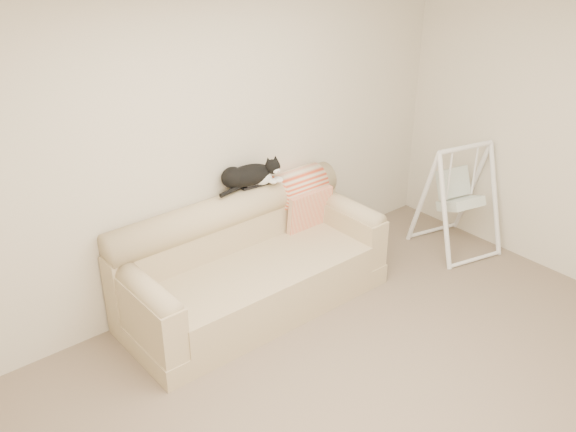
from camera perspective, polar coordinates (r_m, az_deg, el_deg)
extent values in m
plane|color=brown|center=(4.49, 8.76, -16.85)|extent=(5.00, 5.00, 0.00)
cube|color=beige|center=(5.10, -7.08, 6.24)|extent=(5.00, 0.04, 2.60)
cube|color=white|center=(3.30, 12.01, 17.78)|extent=(5.00, 4.00, 0.02)
cube|color=tan|center=(5.35, -2.87, -7.16)|extent=(2.20, 0.90, 0.18)
cube|color=tan|center=(5.16, -2.18, -5.76)|extent=(1.80, 0.68, 0.24)
cube|color=tan|center=(5.40, -5.13, -2.60)|extent=(2.20, 0.22, 0.50)
cylinder|color=tan|center=(5.25, -5.28, 0.51)|extent=(2.16, 0.28, 0.28)
cube|color=tan|center=(4.76, -12.59, -8.28)|extent=(0.20, 0.88, 0.42)
cylinder|color=tan|center=(4.65, -12.84, -6.16)|extent=(0.18, 0.84, 0.18)
cube|color=tan|center=(5.75, 4.95, -1.12)|extent=(0.20, 0.88, 0.42)
cylinder|color=tan|center=(5.65, 5.03, 0.76)|extent=(0.18, 0.84, 0.18)
cube|color=black|center=(5.30, -3.24, 2.65)|extent=(0.18, 0.06, 0.02)
cube|color=gray|center=(5.29, -3.24, 2.79)|extent=(0.10, 0.04, 0.01)
cube|color=black|center=(5.37, -1.92, 3.01)|extent=(0.17, 0.05, 0.02)
ellipsoid|color=black|center=(5.26, -3.49, 3.63)|extent=(0.44, 0.25, 0.18)
ellipsoid|color=black|center=(5.21, -4.94, 3.43)|extent=(0.22, 0.20, 0.18)
ellipsoid|color=white|center=(5.30, -2.24, 3.42)|extent=(0.17, 0.13, 0.12)
ellipsoid|color=black|center=(5.31, -1.37, 4.41)|extent=(0.14, 0.15, 0.12)
ellipsoid|color=white|center=(5.28, -1.04, 4.06)|extent=(0.07, 0.06, 0.05)
sphere|color=#BF7272|center=(5.26, -0.90, 3.97)|extent=(0.01, 0.01, 0.01)
cone|color=black|center=(5.28, -1.78, 4.98)|extent=(0.06, 0.07, 0.06)
cone|color=black|center=(5.31, -1.12, 5.13)|extent=(0.07, 0.07, 0.06)
sphere|color=#A86D1B|center=(5.25, -1.33, 4.28)|extent=(0.02, 0.02, 0.02)
sphere|color=#A86D1B|center=(5.28, -0.90, 4.38)|extent=(0.02, 0.02, 0.02)
ellipsoid|color=white|center=(5.31, -1.38, 3.14)|extent=(0.09, 0.11, 0.04)
ellipsoid|color=white|center=(5.34, -0.86, 3.27)|extent=(0.09, 0.11, 0.04)
cylinder|color=black|center=(5.15, -5.14, 2.22)|extent=(0.23, 0.09, 0.04)
cylinder|color=#DE4421|center=(5.65, 0.82, 2.63)|extent=(0.46, 0.33, 0.33)
cube|color=#DE4421|center=(5.63, 1.94, 0.22)|extent=(0.46, 0.09, 0.42)
cylinder|color=white|center=(5.92, 13.74, 0.37)|extent=(0.13, 0.36, 1.04)
cylinder|color=white|center=(6.14, 11.89, 1.56)|extent=(0.13, 0.36, 1.04)
cylinder|color=white|center=(6.30, 17.92, 1.43)|extent=(0.13, 0.36, 1.04)
cylinder|color=white|center=(6.50, 16.04, 2.52)|extent=(0.13, 0.36, 1.04)
cylinder|color=white|center=(6.02, 15.51, 5.90)|extent=(0.59, 0.18, 0.05)
cylinder|color=white|center=(6.23, 16.28, -3.71)|extent=(0.58, 0.17, 0.04)
cylinder|color=white|center=(6.64, 12.70, -1.25)|extent=(0.58, 0.17, 0.04)
cube|color=white|center=(6.20, 15.11, 1.09)|extent=(0.40, 0.38, 0.20)
cube|color=white|center=(6.23, 14.48, 2.90)|extent=(0.37, 0.23, 0.27)
cylinder|color=white|center=(6.01, 14.16, 3.53)|extent=(0.02, 0.02, 0.49)
cylinder|color=white|center=(6.20, 16.28, 3.98)|extent=(0.02, 0.02, 0.49)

